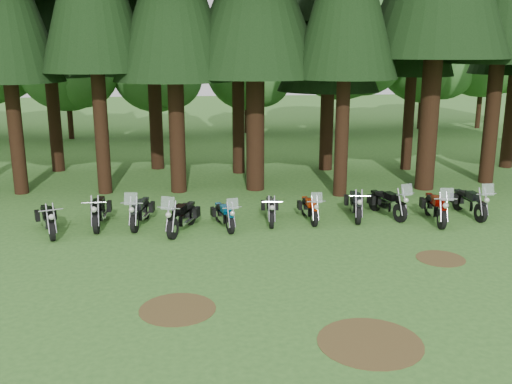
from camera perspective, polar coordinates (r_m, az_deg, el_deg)
ground at (r=15.72m, az=3.43°, el=-7.95°), size 120.00×120.00×0.00m
decid_2 at (r=39.93m, az=-18.11°, el=12.10°), size 6.72×6.53×8.40m
decid_3 at (r=39.56m, az=-9.65°, el=11.93°), size 6.12×5.95×7.65m
decid_4 at (r=40.90m, az=-0.52°, el=11.99°), size 5.93×5.76×7.41m
decid_5 at (r=41.49m, az=9.13°, el=14.42°), size 8.45×8.21×10.56m
decid_6 at (r=44.86m, az=16.94°, el=12.65°), size 7.06×6.86×8.82m
decid_7 at (r=46.67m, az=22.48°, el=13.50°), size 8.44×8.20×10.55m
dirt_patch_0 at (r=13.69m, az=-7.85°, el=-11.52°), size 1.80×1.80×0.01m
dirt_patch_1 at (r=17.45m, az=17.97°, el=-6.34°), size 1.40×1.40×0.01m
dirt_patch_2 at (r=12.42m, az=11.33°, el=-14.52°), size 2.20×2.20×0.01m
motorcycle_0 at (r=19.84m, az=-20.08°, el=-2.66°), size 0.91×2.14×0.91m
motorcycle_1 at (r=20.16m, az=-15.42°, el=-1.96°), size 0.36×2.35×0.96m
motorcycle_2 at (r=19.89m, az=-11.51°, el=-1.98°), size 0.64×2.28×1.43m
motorcycle_3 at (r=19.01m, az=-7.43°, el=-2.52°), size 1.10×2.28×1.47m
motorcycle_4 at (r=19.29m, az=-3.18°, el=-2.38°), size 0.71×2.01×1.27m
motorcycle_5 at (r=19.92m, az=1.46°, el=-1.82°), size 0.36×2.07×0.84m
motorcycle_6 at (r=20.13m, az=5.38°, el=-1.72°), size 0.38×2.01×1.26m
motorcycle_7 at (r=20.71m, az=9.92°, el=-1.30°), size 0.50×2.24×0.92m
motorcycle_8 at (r=21.10m, az=13.00°, el=-1.13°), size 0.89×2.27×1.44m
motorcycle_9 at (r=20.85m, az=17.51°, el=-1.55°), size 0.62×2.38×1.49m
motorcycle_10 at (r=22.00m, az=20.57°, el=-1.03°), size 0.46×2.32×1.46m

